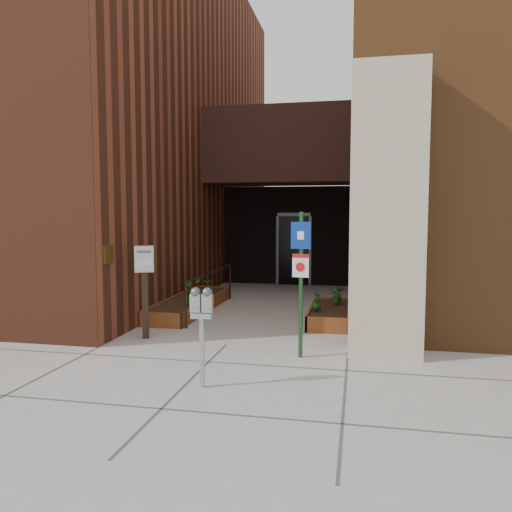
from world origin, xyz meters
The scene contains 15 objects.
ground centered at (0.00, 0.00, 0.00)m, with size 80.00×80.00×0.00m, color #9E9991.
architecture centered at (-0.18, 6.89, 4.98)m, with size 20.00×14.60×10.00m.
planter_left centered at (-1.55, 2.70, 0.13)m, with size 0.90×3.60×0.30m.
planter_right centered at (1.60, 2.20, 0.13)m, with size 0.80×2.20×0.30m.
handrail centered at (-1.05, 2.65, 0.75)m, with size 0.04×3.34×0.90m.
parking_meter centered at (0.24, -2.03, 0.98)m, with size 0.29×0.14×1.27m.
sign_post centered at (1.30, -0.48, 1.36)m, with size 0.30×0.09×2.21m.
payment_dropbox centered at (-1.49, 0.14, 1.17)m, with size 0.39×0.33×1.63m.
shrub_left_a centered at (-1.25, 1.97, 0.50)m, with size 0.35×0.35×0.39m, color #295919.
shrub_left_b centered at (-1.68, 2.94, 0.47)m, with size 0.18×0.18×0.33m, color #224E16.
shrub_left_c centered at (-1.25, 3.08, 0.48)m, with size 0.20×0.20×0.37m, color #215B1A.
shrub_left_d centered at (-1.61, 3.37, 0.47)m, with size 0.18×0.18×0.33m, color #2B5F1B.
shrub_right_a centered at (1.35, 1.82, 0.47)m, with size 0.19×0.19×0.34m, color #195618.
shrub_right_b centered at (1.76, 2.74, 0.47)m, with size 0.17×0.17×0.33m, color #1C631C.
shrub_right_c centered at (1.69, 2.62, 0.45)m, with size 0.27×0.27×0.29m, color #255C1A.
Camera 1 is at (2.13, -7.89, 2.18)m, focal length 35.00 mm.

